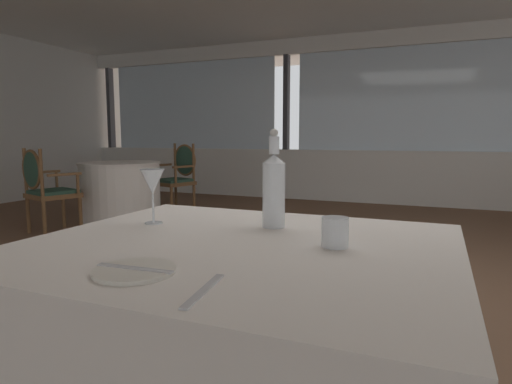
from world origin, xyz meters
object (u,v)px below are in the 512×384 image
Objects in this scene: water_bottle at (274,188)px; dining_chair_1_0 at (178,173)px; dining_chair_1_1 at (45,185)px; side_plate at (135,271)px; water_tumbler at (335,232)px; wine_glass at (152,183)px.

water_bottle is 4.79m from dining_chair_1_0.
dining_chair_1_0 is 1.03× the size of dining_chair_1_1.
water_tumbler reaches higher than side_plate.
dining_chair_1_0 is (-2.86, 3.83, -0.33)m from water_bottle.
wine_glass is 4.65m from dining_chair_1_0.
water_bottle is 0.36× the size of dining_chair_1_1.
wine_glass is at bearing 121.64° from side_plate.
wine_glass is at bearing -108.00° from dining_chair_1_1.
dining_chair_1_1 is (-0.57, -1.78, -0.01)m from dining_chair_1_0.
water_bottle is at bearing 78.93° from side_plate.
side_plate is at bearing -132.02° from water_tumbler.
water_tumbler is (0.38, 0.42, 0.04)m from side_plate.
dining_chair_1_0 reaches higher than water_tumbler.
water_bottle reaches higher than dining_chair_1_1.
side_plate is 0.56× the size of water_bottle.
dining_chair_1_0 reaches higher than dining_chair_1_1.
dining_chair_1_0 is at bearing 126.74° from water_bottle.
water_tumbler is at bearing 47.98° from side_plate.
water_bottle is 3.96× the size of water_tumbler.
wine_glass is 0.70m from water_tumbler.
side_plate is 0.56m from water_tumbler.
water_bottle reaches higher than water_tumbler.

